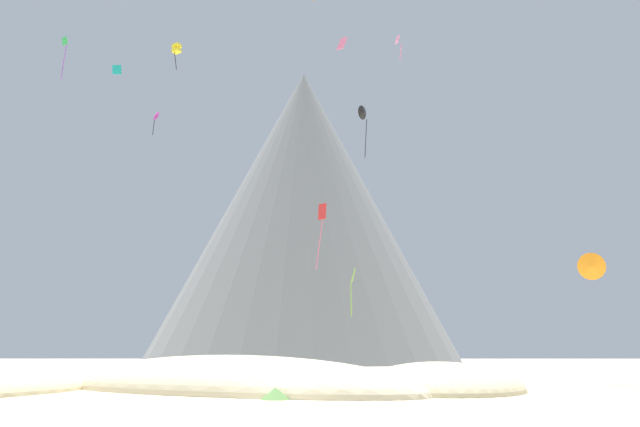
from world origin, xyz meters
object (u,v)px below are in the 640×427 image
Objects in this scene: kite_red_low at (321,222)px; kite_green_high at (64,49)px; bush_mid_center at (286,378)px; kite_rainbow_high at (342,43)px; kite_orange_low at (591,267)px; kite_magenta_high at (156,116)px; bush_low_patch at (417,381)px; kite_lime_low at (353,281)px; kite_black_high at (363,113)px; kite_yellow_high at (177,49)px; bush_far_left at (207,384)px; kite_teal_high at (117,70)px; rock_massif at (303,219)px; kite_pink_high at (398,43)px; bush_far_right at (275,394)px.

kite_red_low is 1.13× the size of kite_green_high.
bush_mid_center is 0.87× the size of kite_rainbow_high.
kite_green_high is at bearing -175.03° from kite_orange_low.
kite_magenta_high is (-24.06, 16.96, -2.49)m from kite_rainbow_high.
bush_low_patch is (8.30, -1.80, -0.07)m from bush_mid_center.
kite_black_high is at bearing -141.08° from kite_lime_low.
bush_mid_center is 0.54× the size of bush_low_patch.
kite_yellow_high is 30.49m from kite_red_low.
kite_teal_high reaches higher than bush_far_left.
kite_teal_high is at bearing -54.19° from kite_magenta_high.
kite_rainbow_high is (6.38, -65.68, 7.18)m from rock_massif.
kite_rainbow_high reaches higher than kite_pink_high.
kite_pink_high is 37.64m from kite_teal_high.
kite_black_high is (6.53, 42.39, 28.18)m from bush_far_right.
bush_mid_center is 42.85m from kite_rainbow_high.
kite_magenta_high is at bearing 109.87° from bush_far_right.
kite_magenta_high reaches higher than bush_low_patch.
kite_pink_high is 1.08× the size of kite_orange_low.
kite_rainbow_high reaches higher than bush_mid_center.
kite_black_high is at bearing 76.91° from bush_mid_center.
kite_black_high is 5.08× the size of kite_teal_high.
kite_yellow_high is at bearing 72.61° from kite_green_high.
rock_massif is 62.16m from kite_black_high.
kite_black_high is 35.56m from kite_orange_low.
kite_lime_low is at bearing -84.40° from rock_massif.
kite_orange_low is at bearing 23.53° from bush_low_patch.
kite_green_high is at bearing 123.70° from bush_far_right.
kite_orange_low is at bearing -178.66° from kite_teal_high.
kite_red_low is (1.97, 23.89, 12.51)m from bush_far_right.
kite_lime_low is 2.16× the size of kite_orange_low.
bush_far_left is at bearing 26.87° from kite_lime_low.
kite_rainbow_high reaches higher than kite_magenta_high.
kite_rainbow_high is at bearing 74.35° from bush_far_left.
kite_rainbow_high reaches higher than kite_black_high.
kite_teal_high is 6.50m from kite_green_high.
kite_red_low is at bearing -7.86° from kite_rainbow_high.
kite_teal_high is (-43.74, 27.37, 26.42)m from kite_orange_low.
bush_far_left is 59.45m from kite_magenta_high.
bush_far_right is at bearing -138.26° from kite_yellow_high.
kite_lime_low is (-1.72, -10.74, -19.87)m from kite_black_high.
kite_black_high is at bearing 92.80° from bush_low_patch.
rock_massif is 52.52× the size of kite_rainbow_high.
bush_mid_center is at bearing 34.76° from kite_green_high.
kite_orange_low is (12.90, -6.68, -20.31)m from kite_pink_high.
kite_yellow_high is 0.52× the size of kite_red_low.
kite_pink_high is (8.69, 23.96, 28.30)m from bush_far_right.
kite_rainbow_high is 0.71× the size of kite_pink_high.
bush_low_patch is at bearing 8.94° from kite_rainbow_high.
kite_magenta_high reaches higher than bush_far_right.
bush_far_left is at bearing -160.72° from kite_black_high.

